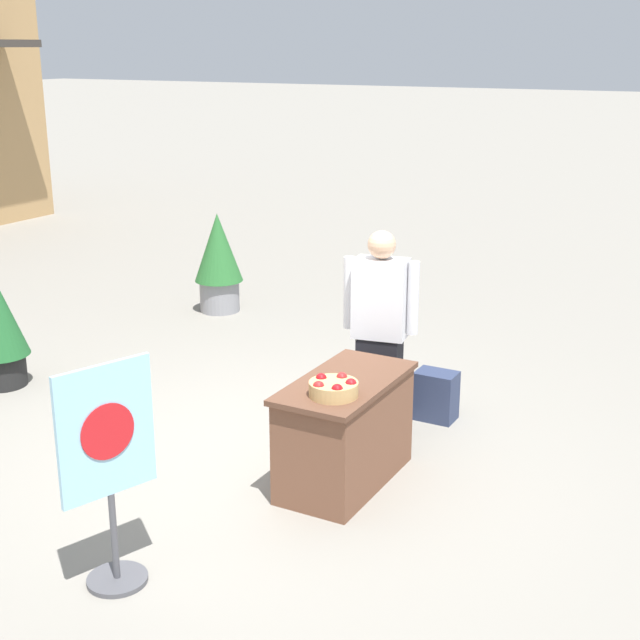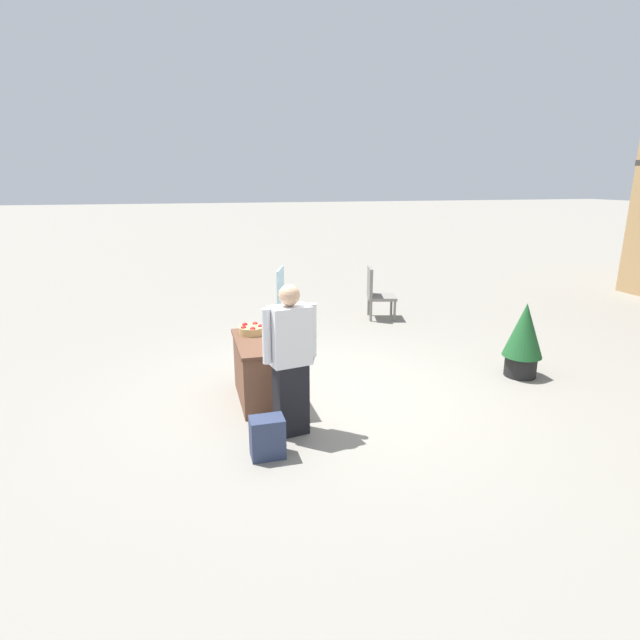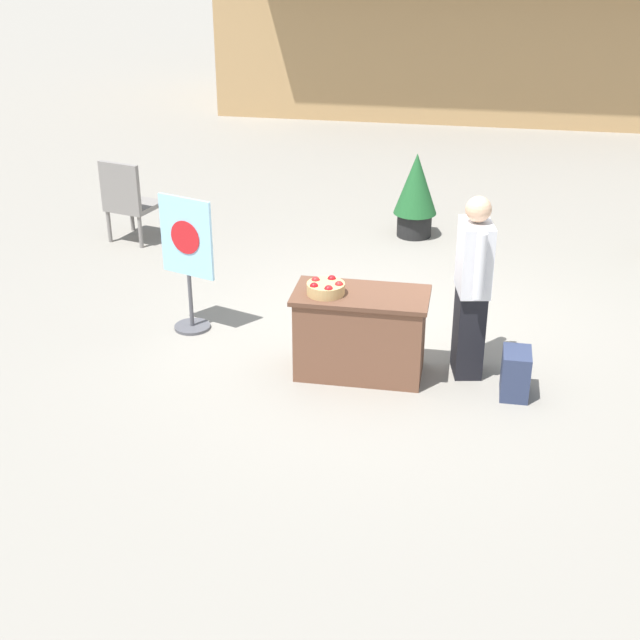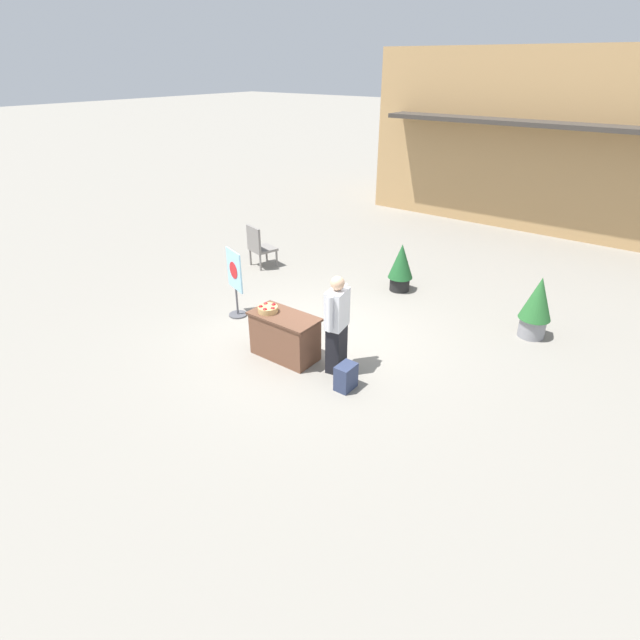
# 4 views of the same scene
# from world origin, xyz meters

# --- Properties ---
(ground_plane) EXTENTS (120.00, 120.00, 0.00)m
(ground_plane) POSITION_xyz_m (0.00, 0.00, 0.00)
(ground_plane) COLOR gray
(display_table) EXTENTS (1.19, 0.61, 0.79)m
(display_table) POSITION_xyz_m (-0.08, -0.79, 0.40)
(display_table) COLOR brown
(display_table) RESTS_ON ground_plane
(apple_basket) EXTENTS (0.33, 0.33, 0.13)m
(apple_basket) POSITION_xyz_m (-0.38, -0.86, 0.84)
(apple_basket) COLOR tan
(apple_basket) RESTS_ON display_table
(person_visitor) EXTENTS (0.33, 0.60, 1.67)m
(person_visitor) POSITION_xyz_m (0.88, -0.62, 0.85)
(person_visitor) COLOR black
(person_visitor) RESTS_ON ground_plane
(backpack) EXTENTS (0.24, 0.34, 0.42)m
(backpack) POSITION_xyz_m (1.30, -0.95, 0.21)
(backpack) COLOR #2D3856
(backpack) RESTS_ON ground_plane
(poster_board) EXTENTS (0.57, 0.36, 1.37)m
(poster_board) POSITION_xyz_m (-1.85, -0.19, 0.75)
(poster_board) COLOR #4C4C51
(poster_board) RESTS_ON ground_plane
(patio_chair) EXTENTS (0.67, 0.67, 1.04)m
(patio_chair) POSITION_xyz_m (-3.35, 2.03, 0.56)
(patio_chair) COLOR gray
(patio_chair) RESTS_ON ground_plane
(potted_plant_far_left) EXTENTS (0.54, 0.54, 1.07)m
(potted_plant_far_left) POSITION_xyz_m (0.11, 2.88, 0.58)
(potted_plant_far_left) COLOR black
(potted_plant_far_left) RESTS_ON ground_plane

